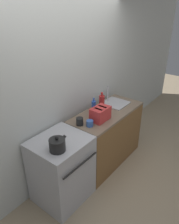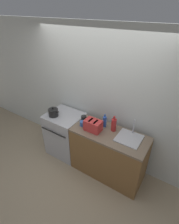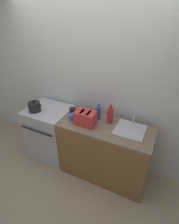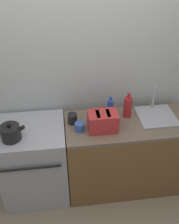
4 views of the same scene
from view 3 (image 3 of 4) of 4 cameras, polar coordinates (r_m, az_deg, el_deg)
The scene contains 11 objects.
ground_plane at distance 3.07m, azimuth -6.35°, elevation -19.60°, with size 12.00×12.00×0.00m, color tan.
wall_back at distance 2.75m, azimuth -0.46°, elevation 8.35°, with size 8.00×0.05×2.60m.
stove at distance 3.16m, azimuth -12.45°, elevation -6.31°, with size 0.70×0.66×0.94m.
counter_block at distance 2.75m, azimuth 4.98°, elevation -12.59°, with size 1.32×0.58×0.94m.
kettle at distance 2.89m, azimuth -17.52°, elevation 1.68°, with size 0.24×0.19×0.19m.
toaster at distance 2.44m, azimuth -1.36°, elevation -1.95°, with size 0.29×0.19×0.19m.
sink_tray at distance 2.43m, azimuth 13.16°, elevation -5.36°, with size 0.39×0.39×0.28m.
bottle_blue at distance 2.55m, azimuth 2.98°, elevation -0.19°, with size 0.07×0.07×0.25m.
bottle_red at distance 2.47m, azimuth 6.76°, elevation -1.06°, with size 0.09×0.09×0.28m.
cup_blue at distance 2.57m, azimuth -5.81°, elevation -1.61°, with size 0.10×0.10×0.09m.
cup_black at distance 2.69m, azimuth -5.51°, elevation 0.25°, with size 0.10×0.10×0.11m.
Camera 3 is at (1.13, -1.59, 2.38)m, focal length 28.00 mm.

